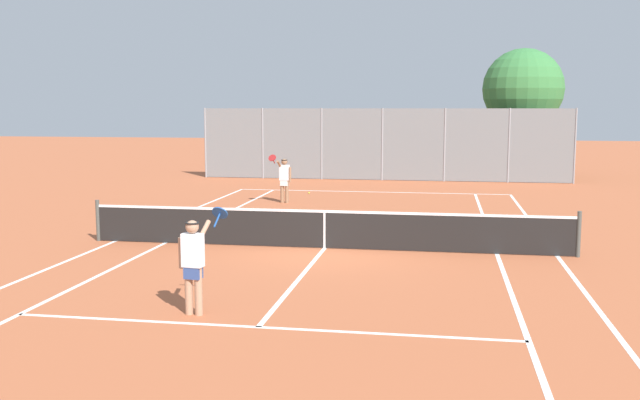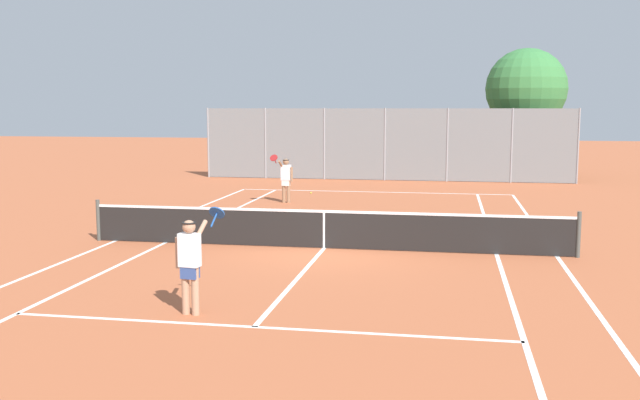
# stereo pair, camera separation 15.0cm
# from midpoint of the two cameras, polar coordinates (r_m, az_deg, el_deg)

# --- Properties ---
(ground_plane) EXTENTS (120.00, 120.00, 0.00)m
(ground_plane) POSITION_cam_midpoint_polar(r_m,az_deg,el_deg) (17.53, 0.57, -3.90)
(ground_plane) COLOR #B25B38
(court_line_markings) EXTENTS (11.10, 23.90, 0.01)m
(court_line_markings) POSITION_cam_midpoint_polar(r_m,az_deg,el_deg) (17.53, 0.57, -3.89)
(court_line_markings) COLOR white
(court_line_markings) RESTS_ON ground
(tennis_net) EXTENTS (12.00, 0.10, 1.07)m
(tennis_net) POSITION_cam_midpoint_polar(r_m,az_deg,el_deg) (17.44, 0.57, -2.26)
(tennis_net) COLOR #474C47
(tennis_net) RESTS_ON ground
(player_near_side) EXTENTS (0.73, 0.72, 1.77)m
(player_near_side) POSITION_cam_midpoint_polar(r_m,az_deg,el_deg) (12.05, -9.99, -4.75)
(player_near_side) COLOR tan
(player_near_side) RESTS_ON ground
(player_far_left) EXTENTS (0.74, 0.72, 1.77)m
(player_far_left) POSITION_cam_midpoint_polar(r_m,az_deg,el_deg) (25.75, -2.59, 1.82)
(player_far_left) COLOR #936B4C
(player_far_left) RESTS_ON ground
(loose_tennis_ball_0) EXTENTS (0.07, 0.07, 0.07)m
(loose_tennis_ball_0) POSITION_cam_midpoint_polar(r_m,az_deg,el_deg) (20.20, -9.70, -2.39)
(loose_tennis_ball_0) COLOR #D1DB33
(loose_tennis_ball_0) RESTS_ON ground
(loose_tennis_ball_1) EXTENTS (0.07, 0.07, 0.07)m
(loose_tennis_ball_1) POSITION_cam_midpoint_polar(r_m,az_deg,el_deg) (28.54, -0.58, 0.58)
(loose_tennis_ball_1) COLOR #D1DB33
(loose_tennis_ball_1) RESTS_ON ground
(back_fence) EXTENTS (17.48, 0.08, 3.40)m
(back_fence) POSITION_cam_midpoint_polar(r_m,az_deg,el_deg) (33.76, 5.33, 4.46)
(back_fence) COLOR gray
(back_fence) RESTS_ON ground
(tree_behind_left) EXTENTS (3.90, 3.90, 6.27)m
(tree_behind_left) POSITION_cam_midpoint_polar(r_m,az_deg,el_deg) (36.46, 16.27, 8.32)
(tree_behind_left) COLOR brown
(tree_behind_left) RESTS_ON ground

